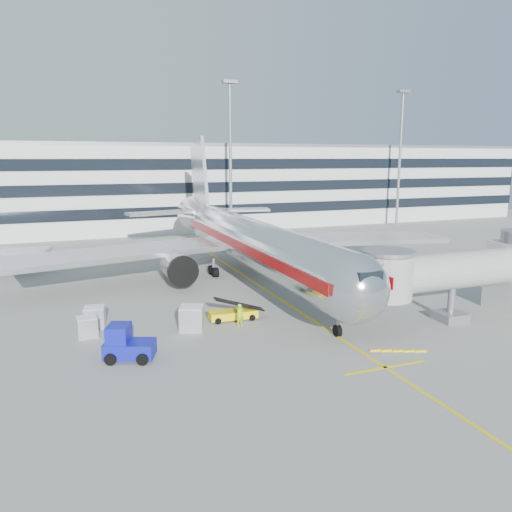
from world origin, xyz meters
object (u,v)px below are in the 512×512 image
object	(u,v)px
belt_loader	(233,313)
baggage_tug	(126,345)
cargo_container_front	(192,318)
cargo_container_right	(95,317)
main_jet	(247,240)
cargo_container_left	(87,327)
ramp_worker	(240,315)

from	to	relation	value
belt_loader	baggage_tug	bearing A→B (deg)	-149.88
cargo_container_front	cargo_container_right	bearing A→B (deg)	154.38
baggage_tug	cargo_container_front	world-z (taller)	baggage_tug
main_jet	baggage_tug	size ratio (longest dim) A/B	13.97
cargo_container_left	cargo_container_front	size ratio (longest dim) A/B	0.67
baggage_tug	cargo_container_left	distance (m)	5.93
main_jet	cargo_container_front	world-z (taller)	main_jet
baggage_tug	cargo_container_front	xyz separation A→B (m)	(5.39, 4.19, -0.11)
baggage_tug	cargo_container_right	bearing A→B (deg)	101.77
belt_loader	baggage_tug	world-z (taller)	baggage_tug
belt_loader	baggage_tug	size ratio (longest dim) A/B	1.14
cargo_container_left	ramp_worker	distance (m)	11.53
main_jet	baggage_tug	world-z (taller)	main_jet
cargo_container_front	belt_loader	bearing A→B (deg)	16.41
cargo_container_right	cargo_container_front	world-z (taller)	cargo_container_front
belt_loader	cargo_container_front	world-z (taller)	belt_loader
cargo_container_left	cargo_container_right	xyz separation A→B (m)	(0.66, 2.04, 0.06)
baggage_tug	ramp_worker	world-z (taller)	baggage_tug
cargo_container_left	ramp_worker	xyz separation A→B (m)	(11.37, -1.89, 0.16)
belt_loader	cargo_container_left	bearing A→B (deg)	178.98
cargo_container_front	ramp_worker	bearing A→B (deg)	-9.02
cargo_container_left	cargo_container_right	size ratio (longest dim) A/B	0.86
cargo_container_right	ramp_worker	bearing A→B (deg)	-20.16
belt_loader	cargo_container_front	bearing A→B (deg)	-163.59
ramp_worker	belt_loader	bearing A→B (deg)	72.19
cargo_container_right	cargo_container_front	xyz separation A→B (m)	(6.96, -3.34, 0.12)
cargo_container_right	ramp_worker	world-z (taller)	ramp_worker
cargo_container_right	cargo_container_front	size ratio (longest dim) A/B	0.78
belt_loader	cargo_container_front	xyz separation A→B (m)	(-3.71, -1.09, 0.38)
main_jet	baggage_tug	bearing A→B (deg)	-129.18
cargo_container_right	baggage_tug	bearing A→B (deg)	-78.23
main_jet	ramp_worker	distance (m)	16.50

